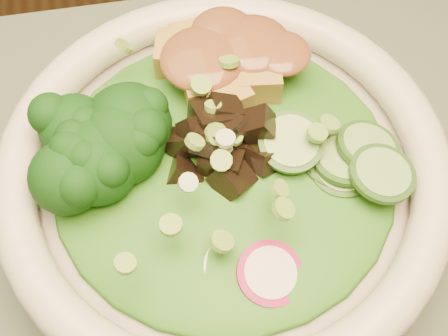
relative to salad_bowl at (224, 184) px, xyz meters
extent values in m
cylinder|color=black|center=(0.37, 0.18, -0.43)|extent=(0.06, 0.06, 0.72)
cylinder|color=beige|center=(0.00, 0.00, -0.01)|extent=(0.27, 0.27, 0.06)
torus|color=beige|center=(0.00, 0.00, 0.02)|extent=(0.31, 0.31, 0.03)
ellipsoid|color=#235B13|center=(0.00, 0.00, 0.02)|extent=(0.23, 0.23, 0.03)
ellipsoid|color=brown|center=(0.01, 0.07, 0.05)|extent=(0.08, 0.06, 0.02)
camera|label=1|loc=(-0.04, -0.21, 0.38)|focal=50.00mm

